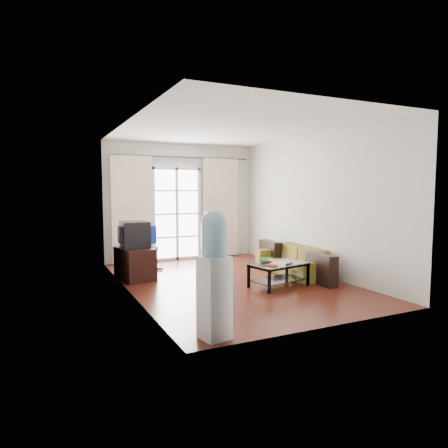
# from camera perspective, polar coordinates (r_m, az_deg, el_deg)

# --- Properties ---
(floor) EXTENTS (5.20, 5.20, 0.00)m
(floor) POSITION_cam_1_polar(r_m,az_deg,el_deg) (7.21, 1.02, -8.23)
(floor) COLOR #5A2115
(floor) RESTS_ON ground
(ceiling) EXTENTS (5.20, 5.20, 0.00)m
(ceiling) POSITION_cam_1_polar(r_m,az_deg,el_deg) (7.10, 1.06, 13.50)
(ceiling) COLOR white
(ceiling) RESTS_ON wall_back
(wall_back) EXTENTS (3.60, 0.02, 2.70)m
(wall_back) POSITION_cam_1_polar(r_m,az_deg,el_deg) (9.42, -6.02, 3.16)
(wall_back) COLOR silver
(wall_back) RESTS_ON floor
(wall_front) EXTENTS (3.60, 0.02, 2.70)m
(wall_front) POSITION_cam_1_polar(r_m,az_deg,el_deg) (4.84, 14.88, 1.23)
(wall_front) COLOR silver
(wall_front) RESTS_ON floor
(wall_left) EXTENTS (0.02, 5.20, 2.70)m
(wall_left) POSITION_cam_1_polar(r_m,az_deg,el_deg) (6.43, -13.49, 2.17)
(wall_left) COLOR silver
(wall_left) RESTS_ON floor
(wall_right) EXTENTS (0.02, 5.20, 2.70)m
(wall_right) POSITION_cam_1_polar(r_m,az_deg,el_deg) (7.99, 12.69, 2.73)
(wall_right) COLOR silver
(wall_right) RESTS_ON floor
(french_door) EXTENTS (1.16, 0.06, 2.15)m
(french_door) POSITION_cam_1_polar(r_m,az_deg,el_deg) (9.33, -6.76, 1.45)
(french_door) COLOR white
(french_door) RESTS_ON wall_back
(curtain_rod) EXTENTS (3.30, 0.04, 0.04)m
(curtain_rod) POSITION_cam_1_polar(r_m,az_deg,el_deg) (9.35, -5.88, 9.47)
(curtain_rod) COLOR #4C3F2D
(curtain_rod) RESTS_ON wall_back
(curtain_left) EXTENTS (0.90, 0.07, 2.35)m
(curtain_left) POSITION_cam_1_polar(r_m,az_deg,el_deg) (8.99, -13.00, 2.01)
(curtain_left) COLOR beige
(curtain_left) RESTS_ON curtain_rod
(curtain_right) EXTENTS (0.90, 0.07, 2.35)m
(curtain_right) POSITION_cam_1_polar(r_m,az_deg,el_deg) (9.68, -0.46, 2.35)
(curtain_right) COLOR beige
(curtain_right) RESTS_ON curtain_rod
(radiator) EXTENTS (0.64, 0.12, 0.64)m
(radiator) POSITION_cam_1_polar(r_m,az_deg,el_deg) (9.71, -1.31, -2.80)
(radiator) COLOR gray
(radiator) RESTS_ON floor
(sofa) EXTENTS (1.92, 0.93, 0.54)m
(sofa) POSITION_cam_1_polar(r_m,az_deg,el_deg) (7.95, 9.81, -5.08)
(sofa) COLOR brown
(sofa) RESTS_ON floor
(coffee_table) EXTENTS (1.07, 0.75, 0.40)m
(coffee_table) POSITION_cam_1_polar(r_m,az_deg,el_deg) (6.87, 7.82, -6.77)
(coffee_table) COLOR silver
(coffee_table) RESTS_ON floor
(bowl) EXTENTS (0.30, 0.30, 0.06)m
(bowl) POSITION_cam_1_polar(r_m,az_deg,el_deg) (6.87, 5.92, -5.29)
(bowl) COLOR #338D48
(bowl) RESTS_ON coffee_table
(book) EXTENTS (0.30, 0.31, 0.02)m
(book) POSITION_cam_1_polar(r_m,az_deg,el_deg) (6.56, 6.31, -5.98)
(book) COLOR #B21528
(book) RESTS_ON coffee_table
(remote) EXTENTS (0.17, 0.11, 0.02)m
(remote) POSITION_cam_1_polar(r_m,az_deg,el_deg) (6.80, 9.30, -5.63)
(remote) COLOR black
(remote) RESTS_ON coffee_table
(tv_stand) EXTENTS (0.65, 0.87, 0.58)m
(tv_stand) POSITION_cam_1_polar(r_m,az_deg,el_deg) (7.53, -12.60, -5.53)
(tv_stand) COLOR black
(tv_stand) RESTS_ON floor
(crt_tv) EXTENTS (0.53, 0.52, 0.48)m
(crt_tv) POSITION_cam_1_polar(r_m,az_deg,el_deg) (7.52, -12.79, -1.47)
(crt_tv) COLOR black
(crt_tv) RESTS_ON tv_stand
(task_chair) EXTENTS (0.77, 0.77, 0.89)m
(task_chair) POSITION_cam_1_polar(r_m,az_deg,el_deg) (8.29, -10.86, -4.71)
(task_chair) COLOR black
(task_chair) RESTS_ON floor
(water_cooler) EXTENTS (0.35, 0.34, 1.44)m
(water_cooler) POSITION_cam_1_polar(r_m,az_deg,el_deg) (4.40, -1.40, -6.85)
(water_cooler) COLOR white
(water_cooler) RESTS_ON floor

